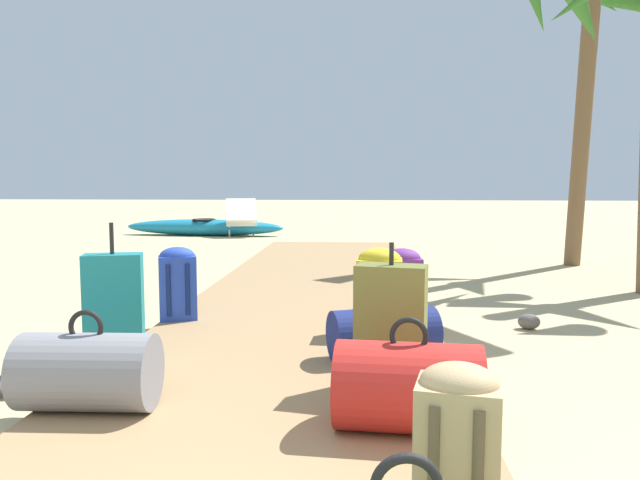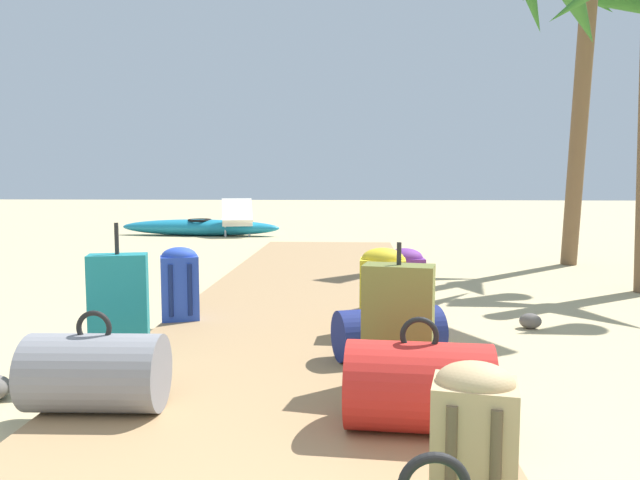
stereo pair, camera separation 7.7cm
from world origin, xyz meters
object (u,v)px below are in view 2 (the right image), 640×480
(duffel_bag_red, at_px, (419,386))
(backpack_tan, at_px, (474,433))
(palm_tree_far_right, at_px, (585,0))
(duffel_bag_navy, at_px, (389,333))
(backpack_yellow, at_px, (383,289))
(duffel_bag_grey, at_px, (96,372))
(backpack_blue, at_px, (180,282))
(suitcase_teal, at_px, (119,310))
(kayak, at_px, (200,227))
(backpack_purple, at_px, (404,282))
(suitcase_olive, at_px, (398,327))
(lounge_chair, at_px, (236,219))

(duffel_bag_red, height_order, backpack_tan, duffel_bag_red)
(palm_tree_far_right, bearing_deg, backpack_tan, -112.05)
(duffel_bag_navy, xyz_separation_m, palm_tree_far_right, (2.68, 4.50, 3.16))
(duffel_bag_red, distance_m, palm_tree_far_right, 6.89)
(backpack_yellow, xyz_separation_m, duffel_bag_grey, (-1.39, -1.50, -0.13))
(duffel_bag_grey, bearing_deg, backpack_blue, 94.23)
(suitcase_teal, distance_m, duffel_bag_grey, 0.72)
(kayak, bearing_deg, duffel_bag_navy, -68.94)
(backpack_blue, bearing_deg, duffel_bag_grey, -85.77)
(duffel_bag_red, xyz_separation_m, backpack_tan, (0.11, -0.62, 0.06))
(duffel_bag_red, height_order, kayak, duffel_bag_red)
(backpack_purple, bearing_deg, duffel_bag_navy, -99.69)
(suitcase_teal, xyz_separation_m, kayak, (-1.82, 9.00, -0.23))
(backpack_blue, bearing_deg, suitcase_teal, -90.81)
(palm_tree_far_right, bearing_deg, duffel_bag_grey, -126.98)
(backpack_tan, relative_size, palm_tree_far_right, 0.11)
(backpack_purple, distance_m, backpack_tan, 2.69)
(duffel_bag_navy, relative_size, suitcase_olive, 0.93)
(duffel_bag_navy, bearing_deg, backpack_tan, -84.07)
(duffel_bag_red, height_order, duffel_bag_navy, duffel_bag_red)
(duffel_bag_red, relative_size, backpack_purple, 1.17)
(backpack_blue, bearing_deg, backpack_yellow, -12.73)
(backpack_yellow, xyz_separation_m, backpack_purple, (0.18, 0.42, -0.03))
(suitcase_teal, xyz_separation_m, duffel_bag_red, (1.62, -0.83, -0.13))
(duffel_bag_navy, relative_size, kayak, 0.21)
(backpack_purple, bearing_deg, suitcase_teal, -144.36)
(suitcase_teal, height_order, suitcase_olive, suitcase_teal)
(suitcase_teal, distance_m, duffel_bag_navy, 1.58)
(duffel_bag_navy, bearing_deg, suitcase_teal, -171.54)
(duffel_bag_grey, relative_size, lounge_chair, 0.38)
(lounge_chair, bearing_deg, kayak, -166.73)
(duffel_bag_red, distance_m, backpack_tan, 0.64)
(suitcase_teal, xyz_separation_m, lounge_chair, (-1.09, 9.17, -0.08))
(duffel_bag_navy, height_order, kayak, duffel_bag_navy)
(backpack_tan, bearing_deg, suitcase_olive, 97.96)
(palm_tree_far_right, height_order, lounge_chair, palm_tree_far_right)
(suitcase_teal, distance_m, backpack_tan, 2.26)
(duffel_bag_red, distance_m, backpack_blue, 2.56)
(backpack_purple, relative_size, kayak, 0.16)
(duffel_bag_grey, xyz_separation_m, duffel_bag_navy, (1.40, 0.91, -0.03))
(backpack_tan, xyz_separation_m, lounge_chair, (-2.82, 10.62, -0.01))
(suitcase_teal, bearing_deg, duffel_bag_red, -27.08)
(suitcase_teal, xyz_separation_m, duffel_bag_grey, (0.15, -0.68, -0.14))
(duffel_bag_grey, distance_m, backpack_tan, 1.75)
(backpack_yellow, xyz_separation_m, backpack_tan, (0.19, -2.27, -0.06))
(duffel_bag_red, relative_size, duffel_bag_navy, 0.92)
(backpack_purple, bearing_deg, duffel_bag_grey, -129.28)
(backpack_yellow, xyz_separation_m, kayak, (-3.36, 8.18, -0.22))
(backpack_tan, bearing_deg, palm_tree_far_right, 67.95)
(backpack_blue, relative_size, duffel_bag_grey, 0.89)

